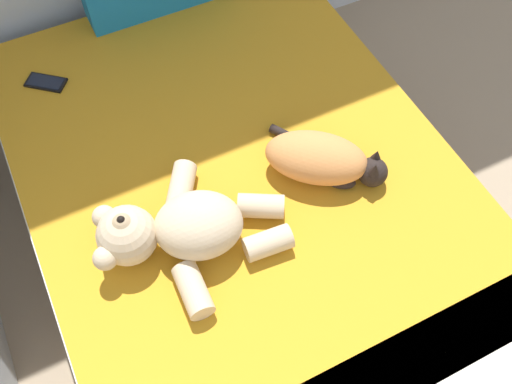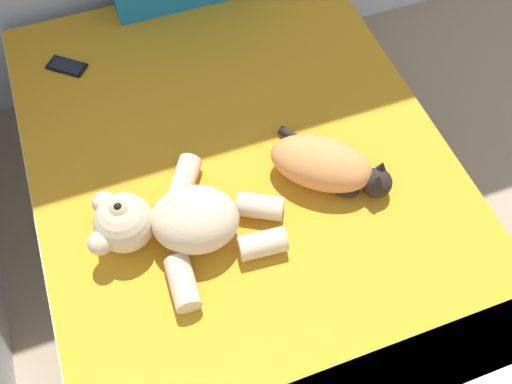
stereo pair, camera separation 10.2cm
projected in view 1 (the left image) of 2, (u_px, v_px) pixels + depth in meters
bed at (244, 212)px, 2.13m from camera, size 1.46×2.06×0.52m
cat at (322, 159)px, 1.85m from camera, size 0.39×0.41×0.15m
teddy_bear at (179, 229)px, 1.69m from camera, size 0.62×0.52×0.20m
cell_phone at (46, 82)px, 2.12m from camera, size 0.16×0.15×0.01m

